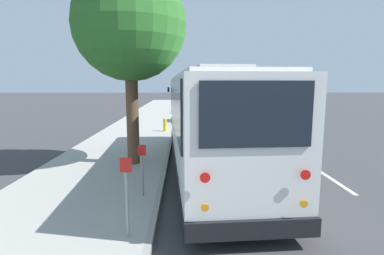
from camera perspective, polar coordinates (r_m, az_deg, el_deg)
name	(u,v)px	position (r m, az deg, el deg)	size (l,w,h in m)	color
ground_plane	(216,167)	(11.18, 4.60, -7.52)	(160.00, 160.00, 0.00)	#3D3D3F
sidewalk_slab	(104,166)	(11.47, -16.37, -7.04)	(80.00, 4.34, 0.15)	#A3A099
curb_strip	(166,165)	(11.12, -5.05, -7.21)	(80.00, 0.14, 0.15)	gray
shuttle_bus	(211,117)	(10.39, 3.56, 2.02)	(10.78, 3.31, 3.55)	white
parked_sedan_tan	(189,115)	(23.12, -0.55, 2.36)	(4.51, 1.88, 1.26)	tan
parked_sedan_white	(189,108)	(29.48, -0.55, 3.76)	(4.50, 1.98, 1.31)	silver
street_tree	(130,17)	(11.30, -11.71, 19.86)	(3.93, 3.93, 7.50)	brown
sign_post_near	(127,197)	(5.95, -12.30, -12.73)	(0.06, 0.22, 1.57)	gray
sign_post_far	(142,170)	(7.95, -9.47, -7.93)	(0.06, 0.22, 1.36)	gray
fire_hydrant	(165,125)	(18.24, -5.17, 0.55)	(0.22, 0.22, 0.81)	gold
lane_stripe_mid	(335,181)	(10.62, 25.58, -9.21)	(2.40, 0.14, 0.01)	silver
lane_stripe_ahead	(277,143)	(16.01, 15.81, -2.87)	(2.40, 0.14, 0.01)	silver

